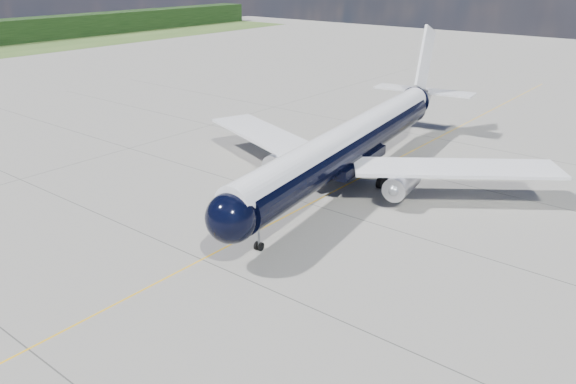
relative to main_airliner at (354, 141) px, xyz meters
The scene contains 3 objects.
ground 5.75m from the main_airliner, 87.48° to the right, with size 320.00×320.00×0.00m, color gray.
taxiway_centerline 9.52m from the main_airliner, 89.00° to the right, with size 0.16×160.00×0.01m, color #E1A30B.
main_airliner is the anchor object (origin of this frame).
Camera 1 is at (31.20, -17.50, 22.63)m, focal length 35.00 mm.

